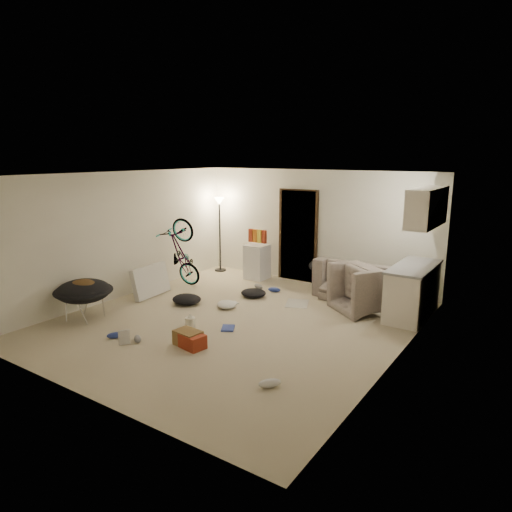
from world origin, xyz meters
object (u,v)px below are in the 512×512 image
Objects in this scene: armchair at (370,293)px; saucer_chair at (84,296)px; drink_case_a at (188,338)px; juicer at (190,321)px; sofa at (365,285)px; bicycle at (182,267)px; drink_case_b at (193,341)px; floor_lamp at (220,218)px; tv_box at (151,281)px; kitchen_counter at (412,292)px; mini_fridge at (257,262)px.

saucer_chair is at bearing 75.54° from armchair.
juicer is at bearing 136.38° from drink_case_a.
saucer_chair is at bearing 46.84° from sofa.
bicycle reaches higher than drink_case_a.
bicycle is 2.57m from juicer.
juicer is (1.82, -1.78, -0.31)m from bicycle.
sofa is at bearing 80.81° from drink_case_b.
bicycle is at bearing -86.15° from floor_lamp.
drink_case_a is at bearing -142.41° from bicycle.
tv_box is at bearing -87.62° from floor_lamp.
kitchen_counter is 3.71m from mini_fridge.
sofa is 5.32× the size of drink_case_b.
kitchen_counter is 4.09× the size of drink_case_b.
saucer_chair is (-4.69, -3.35, -0.02)m from kitchen_counter.
mini_fridge is at bearing -4.93° from floor_lamp.
mini_fridge is at bearing 119.71° from drink_case_b.
bicycle is at bearing -169.96° from kitchen_counter.
juicer is (1.92, -3.27, -1.21)m from floor_lamp.
sofa is 2.44× the size of mini_fridge.
drink_case_a is at bearing -58.03° from floor_lamp.
floor_lamp is at bearing -2.29° from sofa.
floor_lamp is at bearing 87.55° from tv_box.
kitchen_counter is at bearing -86.67° from bicycle.
mini_fridge is 1.99× the size of drink_case_a.
bicycle is 1.55× the size of saucer_chair.
armchair is 3.52m from drink_case_a.
floor_lamp is 1.90× the size of tv_box.
mini_fridge is (1.16, -0.10, -0.91)m from floor_lamp.
sofa is 4.86× the size of drink_case_a.
armchair reaches higher than tv_box.
tv_box is at bearing 154.71° from juicer.
drink_case_b is at bearing -36.17° from tv_box.
drink_case_a is 0.13m from drink_case_b.
floor_lamp is 4.28m from armchair.
armchair reaches higher than drink_case_b.
drink_case_a is (2.30, -1.43, -0.20)m from tv_box.
kitchen_counter is 0.75m from armchair.
kitchen_counter is 5.76m from saucer_chair.
drink_case_b is at bearing -141.40° from bicycle.
tv_box is (-1.06, -2.31, -0.08)m from mini_fridge.
saucer_chair reaches higher than tv_box.
bicycle reaches higher than armchair.
kitchen_counter is 1.88× the size of mini_fridge.
floor_lamp is 1.48m from mini_fridge.
kitchen_counter is 0.77× the size of sofa.
armchair is 0.63× the size of bicycle.
floor_lamp is 1.86× the size of armchair.
drink_case_b is (2.52, -3.88, -1.20)m from floor_lamp.
floor_lamp is at bearing 175.92° from mini_fridge.
armchair is at bearing -10.56° from floor_lamp.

